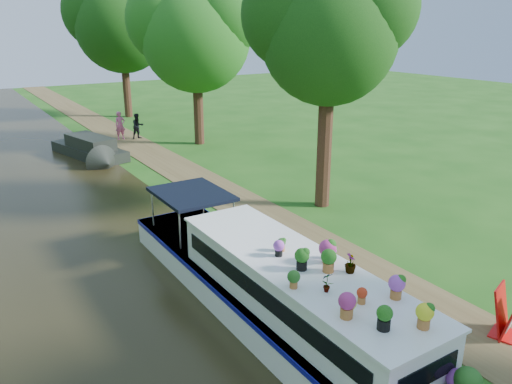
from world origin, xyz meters
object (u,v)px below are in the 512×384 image
object	(u,v)px
second_boat	(91,149)
pedestrian_pink	(120,125)
sandwich_board	(508,315)
pedestrian_dark	(138,126)
plant_boat	(296,305)

from	to	relation	value
second_boat	pedestrian_pink	bearing A→B (deg)	38.03
sandwich_board	pedestrian_dark	world-z (taller)	pedestrian_dark
second_boat	pedestrian_dark	world-z (taller)	pedestrian_dark
plant_boat	sandwich_board	xyz separation A→B (m)	(3.99, -2.45, -0.31)
pedestrian_pink	pedestrian_dark	world-z (taller)	pedestrian_pink
second_boat	pedestrian_pink	xyz separation A→B (m)	(2.71, 3.42, 0.40)
plant_boat	pedestrian_pink	bearing A→B (deg)	81.66
sandwich_board	pedestrian_dark	xyz separation A→B (m)	(0.16, 23.92, 0.25)
sandwich_board	pedestrian_pink	size ratio (longest dim) A/B	0.68
second_boat	sandwich_board	bearing A→B (deg)	-94.07
pedestrian_pink	sandwich_board	bearing A→B (deg)	-92.69
plant_boat	sandwich_board	world-z (taller)	plant_boat
plant_boat	second_boat	bearing A→B (deg)	88.45
second_boat	plant_boat	bearing A→B (deg)	-105.10
pedestrian_pink	pedestrian_dark	distance (m)	1.03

